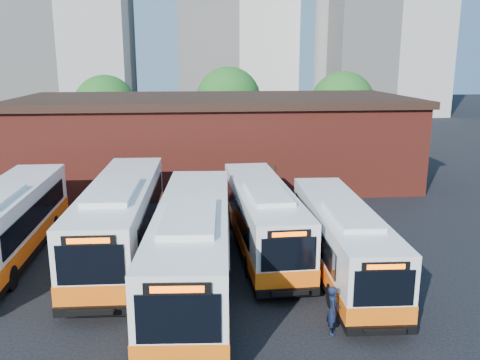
{
  "coord_description": "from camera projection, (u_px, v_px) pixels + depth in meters",
  "views": [
    {
      "loc": [
        -1.68,
        -17.99,
        9.14
      ],
      "look_at": [
        0.45,
        4.83,
        3.64
      ],
      "focal_mm": 38.0,
      "sensor_mm": 36.0,
      "label": 1
    }
  ],
  "objects": [
    {
      "name": "ground",
      "position": [
        240.0,
        300.0,
        19.71
      ],
      "size": [
        220.0,
        220.0,
        0.0
      ],
      "primitive_type": "plane",
      "color": "black"
    },
    {
      "name": "bus_farwest",
      "position": [
        7.0,
        227.0,
        23.45
      ],
      "size": [
        2.71,
        12.73,
        3.46
      ],
      "rotation": [
        0.0,
        0.0,
        0.0
      ],
      "color": "white",
      "rests_on": "ground"
    },
    {
      "name": "bus_west",
      "position": [
        121.0,
        221.0,
        23.89
      ],
      "size": [
        3.17,
        13.6,
        3.68
      ],
      "rotation": [
        0.0,
        0.0,
        -0.03
      ],
      "color": "white",
      "rests_on": "ground"
    },
    {
      "name": "bus_midwest",
      "position": [
        193.0,
        250.0,
        20.28
      ],
      "size": [
        3.67,
        13.72,
        3.7
      ],
      "rotation": [
        0.0,
        0.0,
        -0.07
      ],
      "color": "white",
      "rests_on": "ground"
    },
    {
      "name": "bus_mideast",
      "position": [
        262.0,
        219.0,
        24.76
      ],
      "size": [
        2.93,
        12.21,
        3.3
      ],
      "rotation": [
        0.0,
        0.0,
        0.04
      ],
      "color": "white",
      "rests_on": "ground"
    },
    {
      "name": "bus_east",
      "position": [
        341.0,
        242.0,
        21.91
      ],
      "size": [
        2.84,
        11.66,
        3.15
      ],
      "rotation": [
        0.0,
        0.0,
        -0.04
      ],
      "color": "white",
      "rests_on": "ground"
    },
    {
      "name": "transit_worker",
      "position": [
        333.0,
        310.0,
        17.16
      ],
      "size": [
        0.55,
        0.7,
        1.71
      ],
      "primitive_type": "imported",
      "rotation": [
        0.0,
        0.0,
        1.33
      ],
      "color": "black",
      "rests_on": "ground"
    },
    {
      "name": "depot_building",
      "position": [
        215.0,
        138.0,
        38.31
      ],
      "size": [
        28.6,
        12.6,
        6.4
      ],
      "color": "maroon",
      "rests_on": "ground"
    },
    {
      "name": "tree_west",
      "position": [
        106.0,
        107.0,
        48.7
      ],
      "size": [
        6.0,
        6.0,
        7.65
      ],
      "color": "#382314",
      "rests_on": "ground"
    },
    {
      "name": "tree_mid",
      "position": [
        229.0,
        99.0,
        51.62
      ],
      "size": [
        6.56,
        6.56,
        8.36
      ],
      "color": "#382314",
      "rests_on": "ground"
    },
    {
      "name": "tree_east",
      "position": [
        342.0,
        104.0,
        49.77
      ],
      "size": [
        6.24,
        6.24,
        7.96
      ],
      "color": "#382314",
      "rests_on": "ground"
    }
  ]
}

